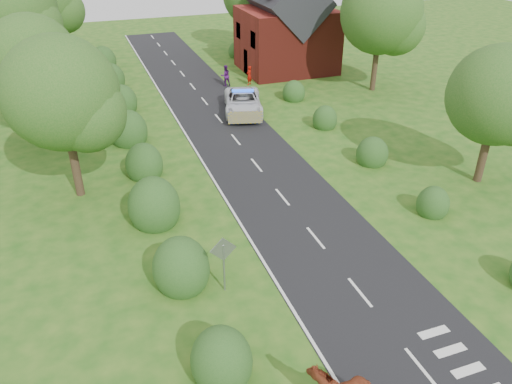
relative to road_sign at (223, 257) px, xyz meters
name	(u,v)px	position (x,y,z in m)	size (l,w,h in m)	color
ground	(360,293)	(5.00, -2.00, -1.65)	(120.00, 120.00, 0.00)	#205716
road	(241,146)	(5.00, 13.00, -1.64)	(6.00, 70.00, 0.02)	black
road_markings	(226,163)	(3.40, 10.93, -1.63)	(4.96, 70.00, 0.01)	white
hedgerow_left	(146,174)	(-1.51, 9.69, -0.91)	(2.75, 50.41, 3.00)	#204C1B
hedgerow_right	(362,146)	(11.60, 9.21, -1.10)	(2.10, 45.78, 2.10)	#204C1B
tree_left_a	(67,98)	(-4.75, 9.86, 3.69)	(5.74, 5.60, 8.38)	#332316
tree_left_b	(38,65)	(-6.25, 17.86, 3.39)	(5.74, 5.60, 8.07)	#332316
tree_left_c	(15,12)	(-7.70, 27.83, 4.88)	(6.97, 6.80, 10.22)	#332316
tree_left_d	(52,2)	(-5.23, 37.85, 3.98)	(6.15, 6.00, 8.89)	#332316
tree_right_a	(503,100)	(16.23, 3.87, 3.09)	(5.33, 5.20, 7.56)	#332316
tree_right_b	(385,16)	(19.29, 19.84, 4.28)	(6.56, 6.40, 9.40)	#332316
road_sign	(223,257)	(0.00, 0.00, 0.00)	(1.06, 0.08, 2.53)	gray
house	(287,28)	(14.49, 28.00, 2.13)	(8.00, 7.40, 9.17)	maroon
police_van	(243,102)	(7.09, 18.64, -0.85)	(4.12, 6.30, 1.75)	silver
pedestrian_red	(249,75)	(9.74, 24.86, -0.84)	(0.59, 0.39, 1.62)	#9A0D05
pedestrian_purple	(225,76)	(7.74, 25.27, -0.77)	(0.86, 0.67, 1.77)	#49135E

